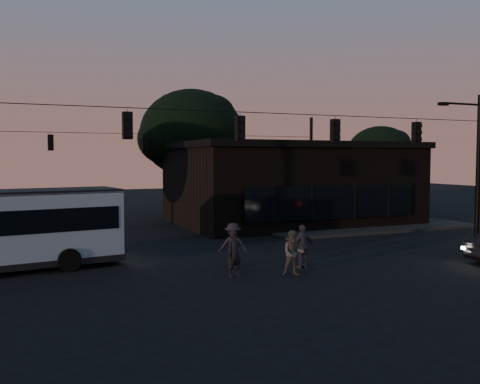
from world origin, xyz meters
name	(u,v)px	position (x,y,z in m)	size (l,w,h in m)	color
ground	(288,287)	(0.00, 0.00, 0.00)	(120.00, 120.00, 0.00)	black
sidewalk_far_right	(345,223)	(12.00, 14.00, 0.07)	(14.00, 10.00, 0.15)	black
building	(291,183)	(9.00, 15.97, 2.71)	(15.40, 10.41, 5.40)	black
tree_behind	(192,133)	(4.00, 22.00, 6.19)	(7.60, 7.60, 9.43)	black
tree_right	(380,155)	(18.00, 18.00, 4.63)	(5.20, 5.20, 6.86)	black
signal_rig_near	(240,156)	(0.00, 4.00, 4.45)	(26.24, 0.30, 7.50)	black
signal_rig_far	(145,161)	(0.00, 20.00, 4.20)	(26.24, 0.30, 7.50)	black
pedestrian_a	(235,254)	(-1.00, 2.22, 0.85)	(0.62, 0.41, 1.69)	black
pedestrian_b	(293,253)	(1.08, 1.54, 0.84)	(0.82, 0.64, 1.68)	#474440
pedestrian_c	(303,247)	(2.08, 2.56, 0.87)	(1.01, 0.42, 1.73)	#312F3A
pedestrian_d	(233,245)	(-0.41, 3.78, 0.89)	(1.15, 0.66, 1.78)	black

